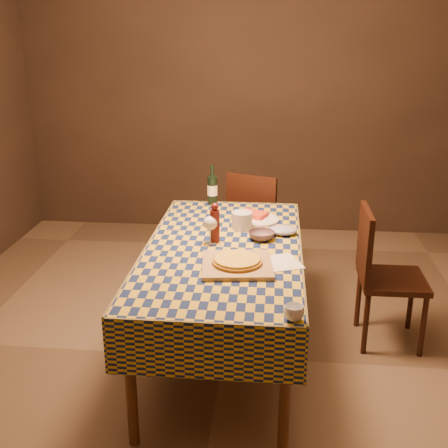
# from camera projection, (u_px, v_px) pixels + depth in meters

# --- Properties ---
(room) EXTENTS (5.00, 5.10, 2.70)m
(room) POSITION_uv_depth(u_px,v_px,m) (223.00, 152.00, 3.19)
(room) COLOR brown
(room) RESTS_ON ground
(dining_table) EXTENTS (0.94, 1.84, 0.77)m
(dining_table) POSITION_uv_depth(u_px,v_px,m) (223.00, 259.00, 3.41)
(dining_table) COLOR brown
(dining_table) RESTS_ON ground
(cutting_board) EXTENTS (0.42, 0.42, 0.02)m
(cutting_board) POSITION_uv_depth(u_px,v_px,m) (237.00, 265.00, 3.10)
(cutting_board) COLOR #A07D4B
(cutting_board) RESTS_ON dining_table
(pizza) EXTENTS (0.36, 0.36, 0.03)m
(pizza) POSITION_uv_depth(u_px,v_px,m) (237.00, 261.00, 3.09)
(pizza) COLOR #926018
(pizza) RESTS_ON cutting_board
(pepper_mill) EXTENTS (0.06, 0.06, 0.25)m
(pepper_mill) POSITION_uv_depth(u_px,v_px,m) (215.00, 224.00, 3.42)
(pepper_mill) COLOR #4F1215
(pepper_mill) RESTS_ON dining_table
(bowl) EXTENTS (0.22, 0.22, 0.05)m
(bowl) POSITION_uv_depth(u_px,v_px,m) (262.00, 235.00, 3.50)
(bowl) COLOR #604850
(bowl) RESTS_ON dining_table
(wine_glass) EXTENTS (0.10, 0.10, 0.17)m
(wine_glass) POSITION_uv_depth(u_px,v_px,m) (210.00, 224.00, 3.40)
(wine_glass) COLOR silver
(wine_glass) RESTS_ON dining_table
(wine_bottle) EXTENTS (0.10, 0.10, 0.30)m
(wine_bottle) POSITION_uv_depth(u_px,v_px,m) (212.00, 189.00, 4.17)
(wine_bottle) COLOR black
(wine_bottle) RESTS_ON dining_table
(deli_tub) EXTENTS (0.18, 0.18, 0.11)m
(deli_tub) POSITION_uv_depth(u_px,v_px,m) (242.00, 220.00, 3.67)
(deli_tub) COLOR silver
(deli_tub) RESTS_ON dining_table
(takeout_container) EXTENTS (0.22, 0.19, 0.05)m
(takeout_container) POSITION_uv_depth(u_px,v_px,m) (253.00, 215.00, 3.88)
(takeout_container) COLOR red
(takeout_container) RESTS_ON dining_table
(white_plate) EXTENTS (0.37, 0.37, 0.02)m
(white_plate) POSITION_uv_depth(u_px,v_px,m) (258.00, 220.00, 3.83)
(white_plate) COLOR white
(white_plate) RESTS_ON dining_table
(tumbler) EXTENTS (0.11, 0.11, 0.07)m
(tumbler) POSITION_uv_depth(u_px,v_px,m) (294.00, 313.00, 2.53)
(tumbler) COLOR white
(tumbler) RESTS_ON dining_table
(flour_patch) EXTENTS (0.36, 0.32, 0.00)m
(flour_patch) POSITION_uv_depth(u_px,v_px,m) (273.00, 263.00, 3.15)
(flour_patch) COLOR white
(flour_patch) RESTS_ON dining_table
(flour_bag) EXTENTS (0.20, 0.16, 0.05)m
(flour_bag) POSITION_uv_depth(u_px,v_px,m) (283.00, 230.00, 3.58)
(flour_bag) COLOR #9DA4C9
(flour_bag) RESTS_ON dining_table
(chair_far) EXTENTS (0.54, 0.55, 0.93)m
(chair_far) POSITION_uv_depth(u_px,v_px,m) (256.00, 221.00, 4.59)
(chair_far) COLOR black
(chair_far) RESTS_ON ground
(chair_right) EXTENTS (0.43, 0.42, 0.93)m
(chair_right) POSITION_uv_depth(u_px,v_px,m) (381.00, 269.00, 3.67)
(chair_right) COLOR black
(chair_right) RESTS_ON ground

